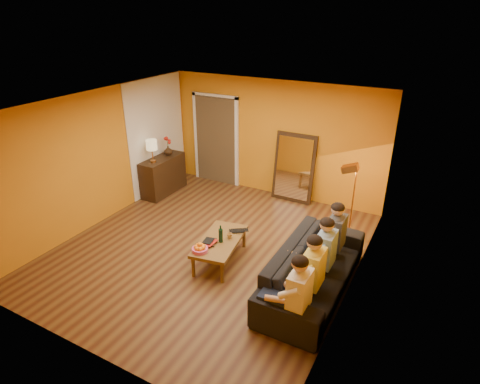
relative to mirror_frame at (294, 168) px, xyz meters
The scene contains 27 objects.
room_shell 2.39m from the mirror_frame, 103.68° to the right, with size 5.00×5.50×2.60m.
white_accent 3.21m from the mirror_frame, 163.83° to the right, with size 0.02×1.90×2.58m, color white.
doorway_recess 2.08m from the mirror_frame, behind, with size 1.06×0.30×2.10m, color #3F2D19.
door_jamb_left 2.64m from the mirror_frame, behind, with size 0.08×0.06×2.20m, color white.
door_jamb_right 1.51m from the mirror_frame, behind, with size 0.08×0.06×2.20m, color white.
door_header 2.46m from the mirror_frame, behind, with size 1.22×0.06×0.08m, color white.
mirror_frame is the anchor object (origin of this frame).
mirror_glass 0.04m from the mirror_frame, 90.00° to the right, with size 0.78×0.02×1.36m, color white.
sideboard 3.01m from the mirror_frame, 158.84° to the right, with size 0.44×1.18×0.85m, color #311E10.
table_lamp 3.13m from the mirror_frame, 153.68° to the right, with size 0.24×0.24×0.51m, color beige, non-canonical shape.
sofa 3.21m from the mirror_frame, 62.93° to the right, with size 0.98×2.50×0.73m, color black.
coffee_table 2.92m from the mirror_frame, 93.75° to the right, with size 0.62×1.22×0.42m, color brown, non-canonical shape.
floor_lamp 1.87m from the mirror_frame, 33.88° to the right, with size 0.30×0.24×1.44m, color #CD843C, non-canonical shape.
dog 3.41m from the mirror_frame, 69.24° to the right, with size 0.40×0.62×0.73m, color #A17E49, non-canonical shape.
person_far_left 4.15m from the mirror_frame, 67.62° to the right, with size 0.70×0.44×1.22m, color white, non-canonical shape.
person_mid_left 3.65m from the mirror_frame, 64.33° to the right, with size 0.70×0.44×1.22m, color #DBC549, non-canonical shape.
person_mid_right 3.16m from the mirror_frame, 60.01° to the right, with size 0.70×0.44×1.22m, color #7B99BF, non-canonical shape.
person_far_right 2.70m from the mirror_frame, 54.16° to the right, with size 0.70×0.44×1.22m, color #38383E, non-canonical shape.
fruit_bowl 3.34m from the mirror_frame, 94.96° to the right, with size 0.26×0.26×0.16m, color #D54B7E, non-canonical shape.
wine_bottle 2.93m from the mirror_frame, 92.70° to the right, with size 0.07×0.07×0.31m, color black.
tumbler 2.76m from the mirror_frame, 91.41° to the right, with size 0.09×0.09×0.09m, color #B27F3F.
laptop 2.54m from the mirror_frame, 90.18° to the right, with size 0.33×0.21×0.03m, color black.
book_lower 3.11m from the mirror_frame, 96.84° to the right, with size 0.19×0.26×0.02m, color #311E10.
book_mid 3.09m from the mirror_frame, 96.68° to the right, with size 0.18×0.25×0.02m, color red.
book_upper 3.11m from the mirror_frame, 96.82° to the right, with size 0.15×0.21×0.02m, color black.
vase 2.92m from the mirror_frame, 163.43° to the right, with size 0.20×0.20×0.21m, color #311E10.
flowers 2.94m from the mirror_frame, 163.43° to the right, with size 0.17×0.17×0.45m, color red, non-canonical shape.
Camera 1 is at (3.40, -5.15, 3.99)m, focal length 30.00 mm.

